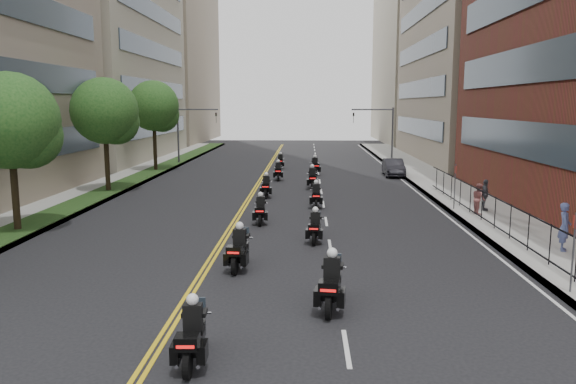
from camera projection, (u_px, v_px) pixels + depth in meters
The scene contains 26 objects.
ground at pixel (216, 346), 13.83m from camera, with size 160.00×160.00×0.00m, color black.
sidewalk_right at pixel (451, 191), 38.10m from camera, with size 4.00×90.00×0.15m, color gray.
sidewalk_left at pixel (102, 189), 38.90m from camera, with size 4.00×90.00×0.15m, color gray.
grass_strip at pixel (113, 188), 38.86m from camera, with size 2.00×90.00×0.04m, color #193714.
building_right_tan at pixel (493, 16), 58.17m from camera, with size 15.11×28.00×30.00m.
building_right_far at pixel (430, 59), 88.10m from camera, with size 15.00×28.00×26.00m, color #A09681.
building_left_far at pixel (156, 59), 89.57m from camera, with size 16.00×28.00×26.00m, color gray.
iron_fence at pixel (502, 217), 25.17m from camera, with size 0.05×28.00×1.50m.
street_trees at pixel (73, 118), 31.77m from camera, with size 4.40×38.40×7.98m.
traffic_signal_right at pixel (383, 127), 54.40m from camera, with size 4.09×0.20×5.60m.
traffic_signal_left at pixel (188, 127), 55.04m from camera, with size 4.09×0.20×5.60m.
motorcycle_0 at pixel (192, 337), 12.80m from camera, with size 0.52×2.22×1.64m.
motorcycle_1 at pixel (331, 286), 16.22m from camera, with size 0.74×2.45×1.81m.
motorcycle_2 at pixel (239, 251), 20.21m from camera, with size 0.64×2.33×1.72m.
motorcycle_3 at pixel (315, 228), 24.22m from camera, with size 0.56×2.08×1.54m.
motorcycle_4 at pixel (261, 211), 27.97m from camera, with size 0.50×2.15×1.58m.
motorcycle_5 at pixel (316, 197), 32.39m from camera, with size 0.50×2.16×1.59m.
motorcycle_6 at pixel (266, 187), 35.94m from camera, with size 0.50×2.17×1.60m.
motorcycle_7 at pixel (312, 179), 39.58m from camera, with size 0.54×2.32×1.72m.
motorcycle_8 at pixel (278, 172), 43.98m from camera, with size 0.51×2.20×1.62m.
motorcycle_9 at pixel (315, 167), 47.48m from camera, with size 0.64×2.28×1.68m.
motorcycle_10 at pixel (280, 162), 51.96m from camera, with size 0.48×2.09×1.54m.
parked_sedan at pixel (394, 167), 46.55m from camera, with size 1.51×4.33×1.43m, color black.
pedestrian_a at pixel (565, 227), 22.17m from camera, with size 0.70×0.46×1.93m, color #485385.
pedestrian_b at pixel (479, 199), 29.64m from camera, with size 0.79×0.62×1.63m, color #935350.
pedestrian_c at pixel (485, 195), 30.59m from camera, with size 1.00×0.42×1.71m, color #3D3E44.
Camera 1 is at (2.21, -13.00, 5.91)m, focal length 35.00 mm.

